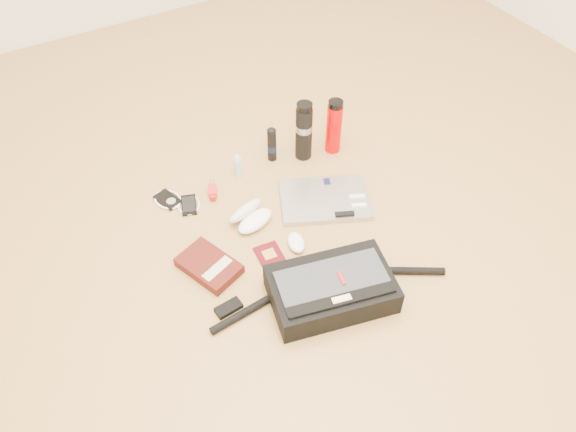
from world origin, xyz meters
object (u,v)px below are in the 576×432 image
(thermos_black, at_px, (304,131))
(thermos_red, at_px, (334,127))
(laptop, at_px, (325,200))
(book, at_px, (209,265))
(messenger_bag, at_px, (331,289))

(thermos_black, relative_size, thermos_red, 1.07)
(thermos_black, distance_m, thermos_red, 0.14)
(laptop, height_order, thermos_red, thermos_red)
(book, bearing_deg, laptop, -12.76)
(book, height_order, thermos_black, thermos_black)
(messenger_bag, bearing_deg, book, 146.50)
(messenger_bag, relative_size, book, 3.29)
(laptop, bearing_deg, messenger_bag, -95.78)
(book, height_order, thermos_red, thermos_red)
(book, relative_size, thermos_black, 0.93)
(book, xyz_separation_m, thermos_black, (0.63, 0.37, 0.12))
(book, distance_m, thermos_black, 0.74)
(laptop, relative_size, book, 1.65)
(book, bearing_deg, messenger_bag, -67.33)
(messenger_bag, xyz_separation_m, thermos_red, (0.45, 0.68, 0.07))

